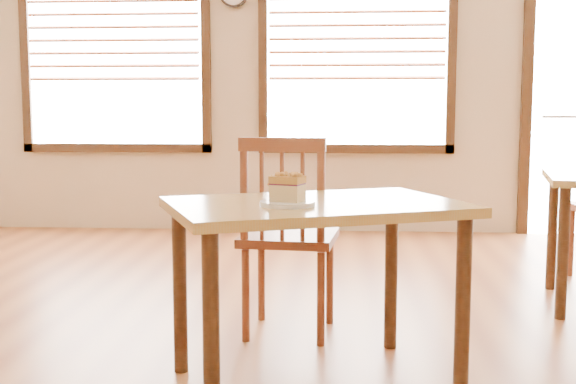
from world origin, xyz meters
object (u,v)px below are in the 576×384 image
at_px(cafe_chair_main, 288,235).
at_px(plate, 287,204).
at_px(cafe_table_main, 315,228).
at_px(cake_slice, 287,186).

distance_m(cafe_chair_main, plate, 0.80).
relative_size(cafe_chair_main, plate, 4.71).
height_order(cafe_table_main, cake_slice, cake_slice).
bearing_deg(cake_slice, plate, -30.26).
bearing_deg(cafe_chair_main, cafe_table_main, 109.57).
relative_size(cafe_chair_main, cake_slice, 6.84).
xyz_separation_m(cafe_chair_main, plate, (0.05, -0.75, 0.25)).
distance_m(plate, cake_slice, 0.07).
xyz_separation_m(cafe_table_main, cake_slice, (-0.10, -0.12, 0.18)).
relative_size(cafe_table_main, cake_slice, 9.14).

